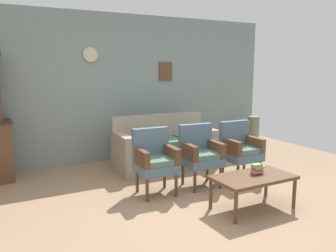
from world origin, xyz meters
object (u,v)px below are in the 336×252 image
at_px(armchair_near_couch_end, 240,148).
at_px(floor_vase_by_wall, 253,132).
at_px(armchair_near_cabinet, 155,158).
at_px(book_stack_on_table, 257,169).
at_px(armchair_by_doorway, 200,152).
at_px(floral_couch, 164,149).
at_px(coffee_table, 253,179).

bearing_deg(armchair_near_couch_end, floor_vase_by_wall, 42.84).
bearing_deg(armchair_near_cabinet, book_stack_on_table, -47.09).
height_order(armchair_near_couch_end, floor_vase_by_wall, armchair_near_couch_end).
relative_size(armchair_near_cabinet, armchair_near_couch_end, 1.00).
xyz_separation_m(armchair_by_doorway, armchair_near_couch_end, (0.71, -0.04, 0.00)).
xyz_separation_m(floral_couch, armchair_near_cabinet, (-0.71, -1.07, 0.17)).
bearing_deg(armchair_near_couch_end, coffee_table, -121.91).
bearing_deg(book_stack_on_table, armchair_by_doorway, 101.54).
height_order(book_stack_on_table, floor_vase_by_wall, floor_vase_by_wall).
xyz_separation_m(armchair_near_couch_end, floor_vase_by_wall, (1.73, 1.60, -0.16)).
bearing_deg(armchair_by_doorway, floral_couch, 91.09).
distance_m(armchair_by_doorway, armchair_near_couch_end, 0.71).
distance_m(coffee_table, floor_vase_by_wall, 3.49).
height_order(armchair_near_cabinet, floor_vase_by_wall, armchair_near_cabinet).
distance_m(floral_couch, book_stack_on_table, 2.09).
xyz_separation_m(floral_couch, armchair_by_doorway, (0.02, -1.09, 0.17)).
bearing_deg(coffee_table, armchair_by_doorway, 95.48).
height_order(floral_couch, floor_vase_by_wall, floral_couch).
bearing_deg(floor_vase_by_wall, armchair_near_cabinet, -154.08).
relative_size(floral_couch, armchair_near_cabinet, 1.94).
bearing_deg(armchair_near_couch_end, armchair_by_doorway, 176.58).
relative_size(floral_couch, armchair_near_couch_end, 1.94).
bearing_deg(armchair_near_couch_end, floral_couch, 122.85).
bearing_deg(floral_couch, armchair_near_couch_end, -57.15).
distance_m(armchair_by_doorway, floor_vase_by_wall, 2.90).
distance_m(armchair_near_couch_end, floor_vase_by_wall, 2.36).
bearing_deg(floral_couch, armchair_near_cabinet, -123.51).
distance_m(armchair_by_doorway, coffee_table, 1.04).
bearing_deg(armchair_near_cabinet, floor_vase_by_wall, 25.92).
distance_m(armchair_near_cabinet, armchair_near_couch_end, 1.44).
bearing_deg(floor_vase_by_wall, armchair_by_doorway, -147.40).
bearing_deg(coffee_table, floor_vase_by_wall, 47.85).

